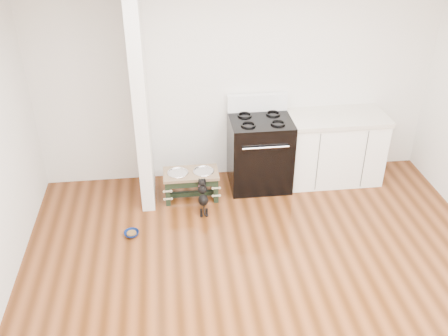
% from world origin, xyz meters
% --- Properties ---
extents(ground, '(5.00, 5.00, 0.00)m').
position_xyz_m(ground, '(0.00, 0.00, 0.00)').
color(ground, '#44210C').
rests_on(ground, ground).
extents(room_shell, '(5.00, 5.00, 5.00)m').
position_xyz_m(room_shell, '(0.00, 0.00, 1.62)').
color(room_shell, silver).
rests_on(room_shell, ground).
extents(partition_wall, '(0.15, 0.80, 2.70)m').
position_xyz_m(partition_wall, '(-1.18, 2.10, 1.35)').
color(partition_wall, silver).
rests_on(partition_wall, ground).
extents(oven_range, '(0.76, 0.69, 1.14)m').
position_xyz_m(oven_range, '(0.25, 2.16, 0.48)').
color(oven_range, black).
rests_on(oven_range, ground).
extents(cabinet_run, '(1.24, 0.64, 0.91)m').
position_xyz_m(cabinet_run, '(1.23, 2.18, 0.45)').
color(cabinet_run, white).
rests_on(cabinet_run, ground).
extents(dog_feeder, '(0.67, 0.36, 0.38)m').
position_xyz_m(dog_feeder, '(-0.64, 1.93, 0.26)').
color(dog_feeder, black).
rests_on(dog_feeder, ground).
extents(puppy, '(0.12, 0.35, 0.41)m').
position_xyz_m(puppy, '(-0.52, 1.62, 0.22)').
color(puppy, black).
rests_on(puppy, ground).
extents(floor_bowl, '(0.22, 0.22, 0.05)m').
position_xyz_m(floor_bowl, '(-1.36, 1.25, 0.03)').
color(floor_bowl, navy).
rests_on(floor_bowl, ground).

